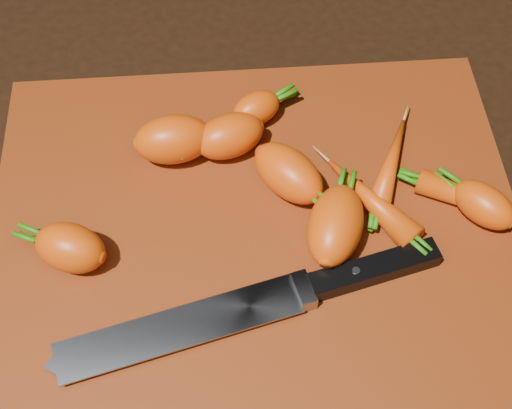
{
  "coord_description": "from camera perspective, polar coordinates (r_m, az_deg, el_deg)",
  "views": [
    {
      "loc": [
        -0.03,
        -0.35,
        0.58
      ],
      "look_at": [
        0.0,
        0.01,
        0.03
      ],
      "focal_mm": 50.0,
      "sensor_mm": 36.0,
      "label": 1
    }
  ],
  "objects": [
    {
      "name": "carrot_9",
      "position": [
        0.68,
        9.11,
        0.41
      ],
      "size": [
        0.09,
        0.11,
        0.03
      ],
      "primitive_type": "ellipsoid",
      "rotation": [
        0.0,
        0.0,
        2.17
      ],
      "color": "#D44304",
      "rests_on": "cutting_board"
    },
    {
      "name": "carrot_3",
      "position": [
        0.65,
        6.36,
        -1.66
      ],
      "size": [
        0.07,
        0.1,
        0.05
      ],
      "primitive_type": "ellipsoid",
      "rotation": [
        0.0,
        0.0,
        1.23
      ],
      "color": "#D44304",
      "rests_on": "cutting_board"
    },
    {
      "name": "carrot_7",
      "position": [
        0.71,
        10.74,
        3.26
      ],
      "size": [
        0.07,
        0.11,
        0.02
      ],
      "primitive_type": "ellipsoid",
      "rotation": [
        0.0,
        0.0,
        1.17
      ],
      "color": "#D44304",
      "rests_on": "cutting_board"
    },
    {
      "name": "knife",
      "position": [
        0.62,
        -4.23,
        -9.25
      ],
      "size": [
        0.34,
        0.11,
        0.02
      ],
      "rotation": [
        0.0,
        0.0,
        0.24
      ],
      "color": "gray",
      "rests_on": "cutting_board"
    },
    {
      "name": "carrot_2",
      "position": [
        0.68,
        2.61,
        2.52
      ],
      "size": [
        0.09,
        0.09,
        0.05
      ],
      "primitive_type": "ellipsoid",
      "rotation": [
        0.0,
        0.0,
        -0.87
      ],
      "color": "#D44304",
      "rests_on": "cutting_board"
    },
    {
      "name": "carrot_1",
      "position": [
        0.65,
        -14.64,
        -3.37
      ],
      "size": [
        0.08,
        0.07,
        0.04
      ],
      "primitive_type": "ellipsoid",
      "rotation": [
        0.0,
        0.0,
        2.74
      ],
      "color": "#D44304",
      "rests_on": "cutting_board"
    },
    {
      "name": "carrot_5",
      "position": [
        0.73,
        0.01,
        7.69
      ],
      "size": [
        0.06,
        0.06,
        0.03
      ],
      "primitive_type": "ellipsoid",
      "rotation": [
        0.0,
        0.0,
        0.49
      ],
      "color": "#D44304",
      "rests_on": "cutting_board"
    },
    {
      "name": "carrot_0",
      "position": [
        0.7,
        -6.63,
        5.19
      ],
      "size": [
        0.08,
        0.06,
        0.05
      ],
      "primitive_type": "ellipsoid",
      "rotation": [
        0.0,
        0.0,
        0.09
      ],
      "color": "#D44304",
      "rests_on": "cutting_board"
    },
    {
      "name": "carrot_8",
      "position": [
        0.7,
        18.34,
        -0.27
      ],
      "size": [
        0.14,
        0.09,
        0.03
      ],
      "primitive_type": "ellipsoid",
      "rotation": [
        0.0,
        0.0,
        -0.54
      ],
      "color": "#D44304",
      "rests_on": "cutting_board"
    },
    {
      "name": "carrot_4",
      "position": [
        0.7,
        -2.15,
        5.5
      ],
      "size": [
        0.08,
        0.07,
        0.04
      ],
      "primitive_type": "ellipsoid",
      "rotation": [
        0.0,
        0.0,
        3.48
      ],
      "color": "#D44304",
      "rests_on": "cutting_board"
    },
    {
      "name": "cutting_board",
      "position": [
        0.68,
        0.06,
        -1.83
      ],
      "size": [
        0.5,
        0.4,
        0.01
      ],
      "primitive_type": "cube",
      "color": "#66270C",
      "rests_on": "ground"
    },
    {
      "name": "carrot_6",
      "position": [
        0.69,
        17.78,
        -0.02
      ],
      "size": [
        0.07,
        0.07,
        0.04
      ],
      "primitive_type": "ellipsoid",
      "rotation": [
        0.0,
        0.0,
        2.31
      ],
      "color": "#D44304",
      "rests_on": "cutting_board"
    },
    {
      "name": "ground",
      "position": [
        0.69,
        0.06,
        -2.31
      ],
      "size": [
        2.0,
        2.0,
        0.01
      ],
      "primitive_type": "cube",
      "color": "black"
    }
  ]
}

